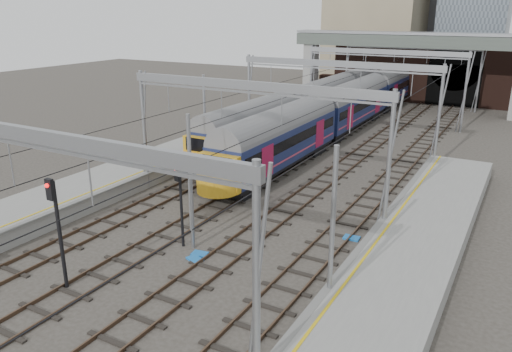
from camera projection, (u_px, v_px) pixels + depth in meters
The scene contains 14 objects.
ground at pixel (169, 264), 24.12m from camera, with size 160.00×160.00×0.00m, color #38332D.
platform_left at pixel (64, 200), 30.74m from camera, with size 4.32×55.00×1.12m.
platform_right at pixel (365, 334), 17.99m from camera, with size 4.32×47.00×1.12m.
tracks at pixel (298, 178), 36.54m from camera, with size 14.40×80.00×0.22m.
overhead_line at pixel (334, 77), 39.85m from camera, with size 16.80×80.00×8.00m.
retaining_wall at pixel (427, 70), 65.12m from camera, with size 28.00×2.75×9.00m.
overbridge at pixel (408, 49), 59.93m from camera, with size 28.00×3.00×9.25m.
train_main at pixel (375, 93), 57.81m from camera, with size 2.87×66.26×4.91m.
train_second at pixel (322, 99), 54.52m from camera, with size 2.69×46.68×4.67m.
signal_near_left at pixel (57, 221), 21.05m from camera, with size 0.36×0.48×5.12m.
signal_near_centre at pixel (180, 195), 25.01m from camera, with size 0.35×0.45×4.43m.
equip_cover_a at pixel (200, 254), 25.01m from camera, with size 0.79×0.56×0.09m, color blue.
equip_cover_b at pixel (195, 259), 24.48m from camera, with size 0.79×0.56×0.09m, color blue.
equip_cover_c at pixel (352, 238), 26.77m from camera, with size 0.84×0.59×0.10m, color blue.
Camera 1 is at (14.20, -16.75, 11.64)m, focal length 35.00 mm.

